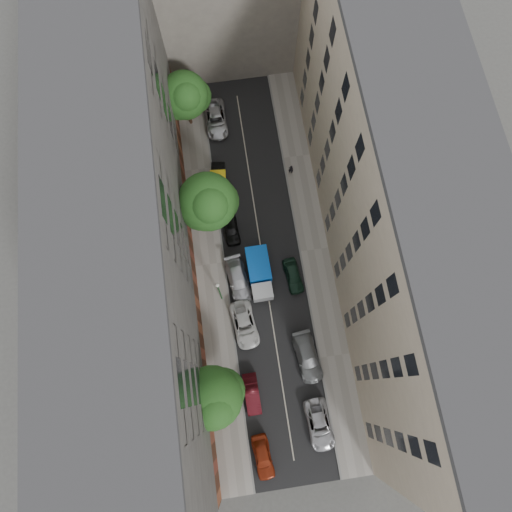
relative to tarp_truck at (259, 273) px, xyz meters
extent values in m
plane|color=#4C4C49|center=(0.60, 2.00, -1.36)|extent=(120.00, 120.00, 0.00)
cube|color=black|center=(0.60, 2.00, -1.35)|extent=(8.00, 44.00, 0.02)
cube|color=gray|center=(-4.90, 2.00, -1.29)|extent=(3.00, 44.00, 0.15)
cube|color=gray|center=(6.10, 2.00, -1.29)|extent=(3.00, 44.00, 0.15)
cube|color=#484644|center=(-10.40, 2.00, 8.64)|extent=(8.00, 44.00, 20.00)
cube|color=#BEAD94|center=(11.60, 2.00, 8.64)|extent=(8.00, 44.00, 20.00)
cube|color=black|center=(0.00, -0.10, -0.82)|extent=(2.17, 5.38, 0.30)
cube|color=#A8A9AC|center=(0.00, -1.98, 0.07)|extent=(2.01, 1.62, 1.68)
cube|color=blue|center=(0.00, 0.79, 0.22)|extent=(2.24, 3.60, 1.78)
cylinder|color=black|center=(-0.94, -1.98, -0.95)|extent=(0.28, 0.83, 0.83)
cylinder|color=black|center=(0.94, -1.98, -0.95)|extent=(0.28, 0.83, 0.83)
cylinder|color=black|center=(-0.94, 1.48, -0.95)|extent=(0.28, 0.83, 0.83)
cylinder|color=black|center=(0.94, 1.48, -0.95)|extent=(0.28, 0.83, 0.83)
imported|color=maroon|center=(-2.20, -17.00, -0.68)|extent=(1.92, 4.10, 1.36)
imported|color=#4D0F16|center=(-2.41, -11.40, -0.72)|extent=(1.44, 3.92, 1.28)
imported|color=silver|center=(-2.20, -4.81, -0.69)|extent=(2.77, 5.09, 1.35)
imported|color=silver|center=(-2.20, -0.20, -0.65)|extent=(2.62, 5.16, 1.43)
imported|color=black|center=(-2.20, 5.40, -0.71)|extent=(1.74, 3.88, 1.30)
imported|color=black|center=(-2.82, 11.00, -0.66)|extent=(1.88, 4.41, 1.41)
imported|color=silver|center=(-2.20, 18.60, -0.64)|extent=(2.42, 5.20, 1.44)
imported|color=#B5B5BA|center=(3.40, -15.00, -0.70)|extent=(2.48, 4.92, 1.33)
imported|color=slate|center=(3.40, -8.80, -0.63)|extent=(2.61, 5.26, 1.47)
imported|color=#152F21|center=(3.40, -0.60, -0.72)|extent=(1.93, 3.94, 1.30)
cylinder|color=#382619|center=(-5.80, -11.15, 0.06)|extent=(0.36, 0.36, 2.55)
cylinder|color=#382619|center=(-5.80, -11.15, 2.25)|extent=(0.24, 0.24, 1.82)
sphere|color=#20511B|center=(-5.80, -11.15, 4.04)|extent=(5.41, 5.41, 5.41)
sphere|color=#20511B|center=(-4.90, -10.75, 3.17)|extent=(4.06, 4.06, 4.06)
sphere|color=#20511B|center=(-6.50, -11.65, 3.53)|extent=(3.79, 3.79, 3.79)
sphere|color=#20511B|center=(-5.60, -11.95, 4.99)|extent=(3.52, 3.52, 3.52)
cylinder|color=#382619|center=(-4.00, 6.14, 0.35)|extent=(0.36, 0.36, 3.13)
cylinder|color=#382619|center=(-4.00, 6.14, 3.04)|extent=(0.24, 0.24, 2.24)
sphere|color=#20511B|center=(-4.00, 6.14, 5.23)|extent=(5.58, 5.58, 5.58)
sphere|color=#20511B|center=(-3.10, 6.54, 4.15)|extent=(4.18, 4.18, 4.18)
sphere|color=#20511B|center=(-4.70, 5.64, 4.60)|extent=(3.90, 3.90, 3.90)
sphere|color=#20511B|center=(-3.80, 5.34, 6.39)|extent=(3.62, 3.62, 3.62)
cylinder|color=#382619|center=(-5.06, 18.98, 0.00)|extent=(0.36, 0.36, 2.42)
cylinder|color=#382619|center=(-5.06, 18.98, 2.07)|extent=(0.24, 0.24, 1.73)
sphere|color=#20511B|center=(-5.06, 18.98, 3.76)|extent=(4.99, 4.99, 4.99)
sphere|color=#20511B|center=(-4.16, 19.38, 2.93)|extent=(3.74, 3.74, 3.74)
sphere|color=#20511B|center=(-5.76, 18.48, 3.28)|extent=(3.49, 3.49, 3.49)
sphere|color=#20511B|center=(-4.86, 18.18, 4.66)|extent=(3.24, 3.24, 3.24)
cylinder|color=#195A22|center=(-4.09, -1.76, 1.76)|extent=(0.14, 0.14, 5.94)
sphere|color=silver|center=(-4.09, -1.76, 4.83)|extent=(0.36, 0.36, 0.36)
imported|color=black|center=(5.10, 11.12, -0.46)|extent=(0.63, 0.51, 1.50)
camera|label=1|loc=(-1.97, -11.04, 44.34)|focal=32.00mm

